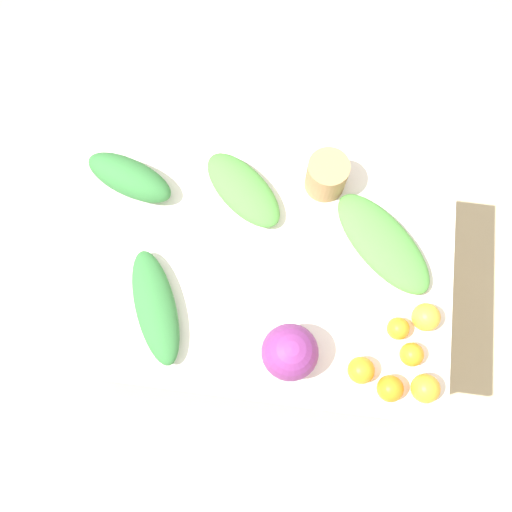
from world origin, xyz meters
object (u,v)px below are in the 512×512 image
paper_bag (327,175)px  orange_5 (398,329)px  orange_2 (425,388)px  orange_4 (390,389)px  orange_3 (361,370)px  cabbage_purple (290,352)px  greens_bunch_chard (243,190)px  orange_0 (412,355)px  greens_bunch_dandelion (156,307)px  greens_bunch_scallion (383,243)px  greens_bunch_kale (129,177)px  orange_1 (426,317)px

paper_bag → orange_5: 0.50m
orange_2 → orange_4: 0.10m
orange_3 → cabbage_purple: bearing=-5.2°
greens_bunch_chard → orange_0: orange_0 is taller
cabbage_purple → orange_2: 0.39m
greens_bunch_chard → greens_bunch_dandelion: bearing=63.1°
greens_bunch_dandelion → greens_bunch_chard: greens_bunch_dandelion is taller
greens_bunch_dandelion → orange_0: 0.74m
greens_bunch_scallion → orange_2: orange_2 is taller
cabbage_purple → orange_2: bearing=173.3°
paper_bag → greens_bunch_kale: size_ratio=0.46×
greens_bunch_dandelion → greens_bunch_scallion: (-0.64, -0.28, -0.00)m
orange_0 → orange_3: 0.15m
paper_bag → orange_3: 0.58m
orange_1 → orange_2: bearing=92.2°
greens_bunch_kale → orange_2: 1.06m
orange_1 → orange_3: 0.24m
orange_4 → orange_2: bearing=-172.4°
greens_bunch_kale → orange_5: (-0.84, 0.35, -0.02)m
paper_bag → orange_4: bearing=111.5°
greens_bunch_scallion → orange_1: (-0.14, 0.21, 0.01)m
greens_bunch_kale → orange_1: size_ratio=3.48×
orange_1 → orange_4: size_ratio=1.09×
paper_bag → orange_5: paper_bag is taller
orange_2 → orange_5: 0.18m
greens_bunch_kale → greens_bunch_scallion: bearing=172.4°
greens_bunch_dandelion → paper_bag: bearing=-134.2°
orange_2 → greens_bunch_chard: bearing=-42.1°
greens_bunch_chard → paper_bag: bearing=-165.1°
greens_bunch_scallion → orange_4: (-0.05, 0.42, 0.00)m
orange_3 → paper_bag: bearing=-74.7°
paper_bag → greens_bunch_kale: paper_bag is taller
greens_bunch_dandelion → orange_3: orange_3 is taller
greens_bunch_dandelion → orange_4: (-0.68, 0.14, 0.00)m
cabbage_purple → paper_bag: (-0.05, -0.54, -0.01)m
paper_bag → orange_5: size_ratio=2.04×
paper_bag → orange_1: bearing=129.8°
paper_bag → orange_0: (-0.29, 0.50, -0.03)m
greens_bunch_chard → orange_2: orange_2 is taller
cabbage_purple → orange_4: 0.30m
greens_bunch_kale → orange_0: size_ratio=4.16×
greens_bunch_chard → orange_3: bearing=128.8°
greens_bunch_scallion → orange_1: bearing=123.0°
greens_bunch_chard → orange_1: size_ratio=3.69×
orange_3 → orange_4: 0.09m
orange_2 → cabbage_purple: bearing=-6.7°
cabbage_purple → orange_4: size_ratio=2.12×
greens_bunch_kale → orange_1: 0.97m
greens_bunch_kale → orange_2: (-0.93, 0.51, -0.01)m
orange_1 → orange_5: (0.07, 0.04, -0.01)m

